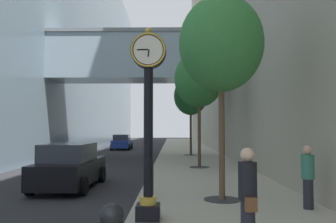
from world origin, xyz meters
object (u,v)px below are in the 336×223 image
at_px(street_clock, 148,113).
at_px(pedestrian_by_clock, 308,175).
at_px(pedestrian_walking, 248,194).
at_px(car_blue_near, 122,142).
at_px(street_tree_mid_far, 191,96).
at_px(car_black_mid, 70,167).
at_px(street_tree_near, 221,44).
at_px(bollard_third, 149,177).
at_px(street_tree_mid_near, 199,79).

relative_size(street_clock, pedestrian_by_clock, 2.72).
distance_m(pedestrian_walking, car_blue_near, 31.63).
height_order(street_tree_mid_far, car_black_mid, street_tree_mid_far).
height_order(street_clock, street_tree_near, street_tree_near).
distance_m(street_clock, car_black_mid, 6.24).
bearing_deg(street_tree_mid_far, car_black_mid, -110.16).
bearing_deg(car_blue_near, bollard_third, -80.01).
xyz_separation_m(bollard_third, car_blue_near, (-4.68, 26.54, -0.01)).
bearing_deg(pedestrian_by_clock, street_tree_mid_far, 96.52).
bearing_deg(street_tree_mid_far, street_tree_near, -90.00).
xyz_separation_m(car_blue_near, car_black_mid, (1.52, -24.09, 0.04)).
bearing_deg(car_blue_near, pedestrian_by_clock, -72.19).
relative_size(bollard_third, pedestrian_by_clock, 0.74).
distance_m(street_tree_near, pedestrian_walking, 5.55).
bearing_deg(car_black_mid, bollard_third, -37.90).
height_order(street_tree_near, street_tree_mid_far, street_tree_mid_far).
bearing_deg(street_clock, pedestrian_by_clock, 15.13).
xyz_separation_m(bollard_third, pedestrian_walking, (2.07, -4.35, 0.29)).
xyz_separation_m(street_tree_near, car_blue_near, (-6.87, 26.79, -4.03)).
distance_m(street_tree_mid_near, pedestrian_walking, 13.32).
relative_size(pedestrian_walking, car_blue_near, 0.39).
bearing_deg(street_tree_mid_far, street_tree_mid_near, -90.00).
bearing_deg(pedestrian_by_clock, bollard_third, 162.06).
bearing_deg(pedestrian_walking, pedestrian_by_clock, 53.02).
height_order(street_clock, car_blue_near, street_clock).
bearing_deg(bollard_third, car_black_mid, 142.10).
relative_size(street_tree_mid_near, car_black_mid, 1.44).
distance_m(pedestrian_walking, pedestrian_by_clock, 3.71).
xyz_separation_m(street_tree_mid_far, car_black_mid, (-5.35, -14.57, -4.02)).
relative_size(street_clock, bollard_third, 3.65).
height_order(car_blue_near, car_black_mid, car_black_mid).
bearing_deg(street_tree_mid_far, car_blue_near, 125.83).
height_order(pedestrian_walking, car_blue_near, pedestrian_walking).
distance_m(car_blue_near, car_black_mid, 24.13).
bearing_deg(car_black_mid, street_tree_near, -26.83).
bearing_deg(bollard_third, pedestrian_by_clock, -17.94).
bearing_deg(street_clock, car_black_mid, 123.59).
bearing_deg(street_tree_near, street_clock, -132.10).
relative_size(street_clock, pedestrian_walking, 2.56).
bearing_deg(car_blue_near, street_tree_mid_near, -69.27).
distance_m(street_clock, street_tree_mid_near, 11.34).
bearing_deg(street_clock, street_tree_near, 47.90).
bearing_deg(pedestrian_by_clock, pedestrian_walking, -126.98).
height_order(street_tree_mid_near, pedestrian_by_clock, street_tree_mid_near).
height_order(pedestrian_walking, pedestrian_by_clock, pedestrian_walking).
distance_m(street_tree_mid_far, car_blue_near, 12.42).
bearing_deg(street_tree_mid_near, pedestrian_walking, -90.55).
height_order(bollard_third, pedestrian_by_clock, pedestrian_by_clock).
height_order(bollard_third, street_tree_mid_near, street_tree_mid_near).
xyz_separation_m(bollard_third, pedestrian_by_clock, (4.30, -1.39, 0.23)).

